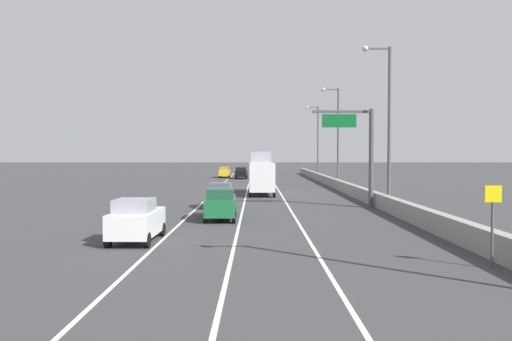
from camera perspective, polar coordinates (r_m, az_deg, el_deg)
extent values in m
plane|color=#38383A|center=(69.68, 0.76, -1.49)|extent=(320.00, 320.00, 0.00)
cube|color=silver|center=(60.85, -4.31, -1.99)|extent=(0.16, 130.00, 0.00)
cube|color=silver|center=(60.69, -1.01, -1.99)|extent=(0.16, 130.00, 0.00)
cube|color=silver|center=(60.74, 2.30, -1.99)|extent=(0.16, 130.00, 0.00)
cube|color=gray|center=(46.64, 11.52, -2.54)|extent=(0.60, 120.00, 1.10)
cylinder|color=#47474C|center=(40.31, 12.49, 1.31)|extent=(0.36, 0.36, 7.50)
cube|color=#47474C|center=(40.01, 9.36, 6.42)|extent=(4.50, 0.20, 0.20)
cube|color=#0C5923|center=(39.80, 9.06, 5.43)|extent=(2.60, 0.10, 1.00)
cylinder|color=#4C4C51|center=(20.51, 24.49, -6.53)|extent=(0.10, 0.10, 2.40)
cube|color=yellow|center=(20.31, 24.60, -2.36)|extent=(0.60, 0.04, 0.60)
cylinder|color=#4C4C51|center=(39.24, 14.39, 4.51)|extent=(0.24, 0.24, 11.92)
cube|color=#4C4C51|center=(39.72, 13.17, 12.93)|extent=(1.80, 0.12, 0.12)
sphere|color=beige|center=(39.53, 11.87, 13.00)|extent=(0.44, 0.44, 0.44)
cylinder|color=#4C4C51|center=(63.01, 8.95, 3.55)|extent=(0.24, 0.24, 11.92)
cube|color=#4C4C51|center=(63.30, 8.17, 8.82)|extent=(1.80, 0.12, 0.12)
sphere|color=beige|center=(63.18, 7.35, 8.84)|extent=(0.44, 0.44, 0.44)
cylinder|color=#4C4C51|center=(87.07, 6.75, 3.11)|extent=(0.24, 0.24, 11.92)
cube|color=#4C4C51|center=(87.29, 6.18, 6.93)|extent=(1.80, 0.12, 0.12)
sphere|color=beige|center=(87.19, 5.58, 6.94)|extent=(0.44, 0.44, 0.44)
cube|color=black|center=(83.87, -1.72, -0.35)|extent=(1.98, 4.63, 0.94)
cube|color=black|center=(83.38, -1.73, 0.16)|extent=(1.69, 2.10, 0.60)
cylinder|color=black|center=(85.77, -2.22, -0.62)|extent=(0.24, 0.69, 0.68)
cylinder|color=black|center=(85.68, -1.08, -0.62)|extent=(0.24, 0.69, 0.68)
cylinder|color=black|center=(82.11, -2.38, -0.73)|extent=(0.24, 0.69, 0.68)
cylinder|color=black|center=(82.01, -1.19, -0.73)|extent=(0.24, 0.69, 0.68)
cube|color=gold|center=(87.64, -3.56, -0.26)|extent=(1.79, 4.51, 0.94)
cube|color=olive|center=(87.17, -3.57, 0.24)|extent=(1.56, 2.03, 0.60)
cylinder|color=black|center=(89.50, -4.01, -0.51)|extent=(0.23, 0.68, 0.68)
cylinder|color=black|center=(89.42, -2.99, -0.51)|extent=(0.23, 0.68, 0.68)
cylinder|color=black|center=(85.92, -4.15, -0.62)|extent=(0.23, 0.68, 0.68)
cylinder|color=black|center=(85.83, -3.09, -0.62)|extent=(0.23, 0.68, 0.68)
cube|color=#196033|center=(32.62, -3.99, -3.88)|extent=(1.97, 4.82, 1.03)
cube|color=#1C4633|center=(32.08, -4.02, -2.52)|extent=(1.67, 2.19, 0.60)
cylinder|color=black|center=(34.64, -5.24, -4.40)|extent=(0.24, 0.69, 0.68)
cylinder|color=black|center=(34.58, -2.47, -4.40)|extent=(0.24, 0.69, 0.68)
cylinder|color=black|center=(30.81, -5.69, -5.19)|extent=(0.24, 0.69, 0.68)
cylinder|color=black|center=(30.74, -2.56, -5.20)|extent=(0.24, 0.69, 0.68)
cube|color=white|center=(25.00, -13.09, -5.62)|extent=(1.99, 4.17, 1.11)
cube|color=#96969E|center=(24.51, -13.34, -3.77)|extent=(1.71, 1.90, 0.60)
cylinder|color=black|center=(26.84, -14.01, -6.30)|extent=(0.24, 0.69, 0.68)
cylinder|color=black|center=(26.44, -10.38, -6.40)|extent=(0.24, 0.69, 0.68)
cylinder|color=black|center=(23.78, -16.08, -7.38)|extent=(0.24, 0.69, 0.68)
cylinder|color=black|center=(23.33, -12.00, -7.53)|extent=(0.24, 0.69, 0.68)
cube|color=slate|center=(39.57, -4.00, -2.90)|extent=(1.83, 4.08, 0.97)
cube|color=#4D505A|center=(39.11, -4.05, -1.80)|extent=(1.57, 1.85, 0.60)
cylinder|color=black|center=(41.25, -4.90, -3.38)|extent=(0.23, 0.68, 0.68)
cylinder|color=black|center=(41.11, -2.70, -3.39)|extent=(0.23, 0.68, 0.68)
cylinder|color=black|center=(38.14, -5.40, -3.82)|extent=(0.23, 0.68, 0.68)
cylinder|color=black|center=(37.99, -3.02, -3.83)|extent=(0.23, 0.68, 0.68)
cube|color=silver|center=(52.13, 0.48, -0.60)|extent=(2.55, 8.99, 2.70)
cube|color=gray|center=(54.05, 0.43, 1.50)|extent=(2.15, 2.01, 1.10)
cylinder|color=black|center=(55.96, -0.77, -1.81)|extent=(0.24, 1.00, 1.00)
cylinder|color=black|center=(56.01, 1.52, -1.81)|extent=(0.24, 1.00, 1.00)
cylinder|color=black|center=(48.42, -0.72, -2.40)|extent=(0.24, 1.00, 1.00)
cylinder|color=black|center=(48.49, 1.93, -2.39)|extent=(0.24, 1.00, 1.00)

